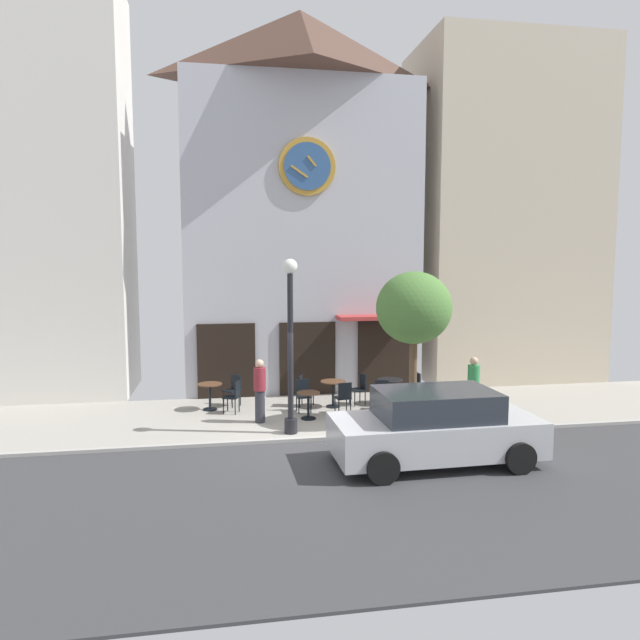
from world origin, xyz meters
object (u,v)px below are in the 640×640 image
cafe_table_center_right (210,392)px  cafe_table_rightmost (390,386)px  cafe_chair_outer (344,395)px  pedestrian_maroon (260,390)px  street_tree (414,309)px  cafe_chair_curbside (234,388)px  pedestrian_green (473,387)px  cafe_table_leftmost (333,388)px  street_lamp (290,346)px  cafe_chair_facing_street (360,387)px  cafe_chair_under_awning (382,392)px  cafe_chair_mid_row (303,393)px  cafe_chair_facing_wall (304,388)px  parked_car_silver (435,427)px  cafe_chair_near_lamp (415,385)px  cafe_chair_left_end (234,394)px  cafe_table_near_door (308,401)px

cafe_table_center_right → cafe_table_rightmost: size_ratio=0.99×
cafe_chair_outer → pedestrian_maroon: (-2.33, -0.39, 0.33)m
street_tree → pedestrian_maroon: street_tree is taller
cafe_table_rightmost → cafe_chair_curbside: (-4.53, 0.64, -0.02)m
cafe_table_rightmost → cafe_chair_outer: (-1.57, -0.87, -0.02)m
cafe_table_rightmost → pedestrian_green: bearing=-46.7°
cafe_table_leftmost → cafe_table_rightmost: size_ratio=1.00×
street_lamp → cafe_chair_curbside: 3.65m
cafe_chair_facing_street → cafe_chair_under_awning: bearing=-61.2°
cafe_chair_mid_row → cafe_table_center_right: bearing=166.6°
cafe_chair_facing_wall → parked_car_silver: 5.52m
cafe_table_center_right → cafe_chair_near_lamp: 6.00m
cafe_chair_curbside → cafe_table_rightmost: bearing=-8.0°
cafe_table_center_right → cafe_table_rightmost: bearing=-2.6°
pedestrian_green → cafe_chair_left_end: bearing=165.5°
street_lamp → cafe_chair_under_awning: size_ratio=4.74×
cafe_table_center_right → cafe_chair_left_end: bearing=-35.4°
street_lamp → cafe_table_near_door: (0.61, 1.18, -1.69)m
pedestrian_maroon → parked_car_silver: bearing=-47.0°
cafe_chair_facing_street → parked_car_silver: 5.06m
cafe_table_leftmost → cafe_chair_under_awning: (1.28, -0.66, -0.02)m
cafe_chair_near_lamp → cafe_chair_facing_street: 1.66m
cafe_chair_curbside → cafe_chair_facing_street: (3.66, -0.52, 0.00)m
cafe_table_leftmost → cafe_chair_mid_row: (-0.92, -0.34, -0.02)m
cafe_table_rightmost → pedestrian_maroon: (-3.90, -1.26, 0.32)m
cafe_chair_mid_row → cafe_chair_outer: size_ratio=1.00×
cafe_table_near_door → cafe_chair_outer: (1.03, 0.29, 0.05)m
street_tree → cafe_chair_under_awning: bearing=105.8°
cafe_table_leftmost → cafe_chair_outer: cafe_chair_outer is taller
cafe_chair_under_awning → cafe_chair_curbside: bearing=162.1°
cafe_chair_near_lamp → pedestrian_green: bearing=-63.2°
cafe_table_leftmost → cafe_chair_under_awning: bearing=-27.2°
pedestrian_green → cafe_chair_under_awning: bearing=151.7°
cafe_chair_under_awning → pedestrian_green: bearing=-28.3°
cafe_chair_facing_wall → cafe_chair_near_lamp: (3.32, -0.14, 0.00)m
street_tree → cafe_chair_outer: (-1.55, 1.24, -2.47)m
cafe_chair_curbside → cafe_chair_near_lamp: (5.32, -0.58, 0.00)m
cafe_table_leftmost → cafe_chair_facing_street: 0.85m
street_lamp → cafe_chair_near_lamp: 4.94m
cafe_table_near_door → cafe_table_rightmost: size_ratio=0.96×
cafe_chair_curbside → pedestrian_maroon: pedestrian_maroon is taller
cafe_chair_mid_row → cafe_chair_left_end: bearing=175.7°
pedestrian_green → cafe_table_near_door: bearing=170.8°
cafe_table_rightmost → cafe_table_leftmost: bearing=-178.9°
street_tree → parked_car_silver: (-0.46, -2.81, -2.24)m
cafe_table_near_door → cafe_table_leftmost: 1.44m
parked_car_silver → pedestrian_maroon: bearing=133.0°
cafe_chair_left_end → cafe_chair_facing_street: (3.67, 0.35, 0.00)m
street_tree → pedestrian_green: 2.80m
street_lamp → parked_car_silver: size_ratio=0.98×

